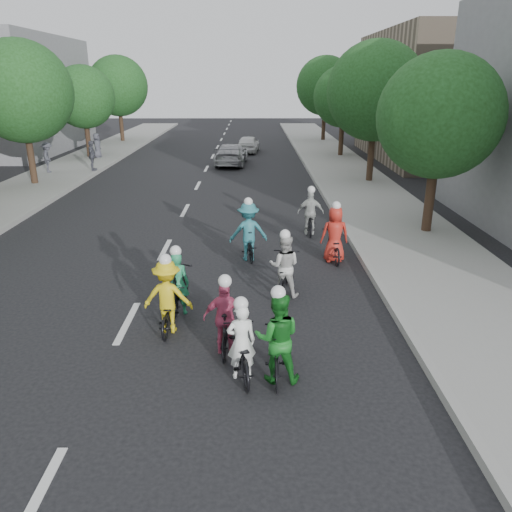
{
  "coord_description": "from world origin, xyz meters",
  "views": [
    {
      "loc": [
        2.8,
        -9.95,
        5.12
      ],
      "look_at": [
        2.87,
        1.59,
        1.0
      ],
      "focal_mm": 35.0,
      "sensor_mm": 36.0,
      "label": 1
    }
  ],
  "objects_px": {
    "cyclist_6": "(284,272)",
    "cyclist_3": "(226,323)",
    "cyclist_0": "(242,350)",
    "cyclist_2": "(168,302)",
    "follow_car_lead": "(231,154)",
    "spectator_0": "(48,157)",
    "cyclist_1": "(277,344)",
    "cyclist_4": "(334,240)",
    "follow_car_trail": "(248,144)",
    "spectator_2": "(97,145)",
    "cyclist_7": "(248,235)",
    "cyclist_5": "(178,288)",
    "cyclist_8": "(310,217)",
    "spectator_1": "(92,156)"
  },
  "relations": [
    {
      "from": "cyclist_0",
      "to": "cyclist_5",
      "type": "distance_m",
      "value": 3.03
    },
    {
      "from": "cyclist_3",
      "to": "cyclist_7",
      "type": "distance_m",
      "value": 5.36
    },
    {
      "from": "follow_car_lead",
      "to": "cyclist_3",
      "type": "bearing_deg",
      "value": 95.97
    },
    {
      "from": "cyclist_8",
      "to": "follow_car_lead",
      "type": "height_order",
      "value": "cyclist_8"
    },
    {
      "from": "cyclist_3",
      "to": "cyclist_4",
      "type": "xyz_separation_m",
      "value": [
        2.92,
        5.21,
        0.03
      ]
    },
    {
      "from": "cyclist_0",
      "to": "cyclist_1",
      "type": "height_order",
      "value": "cyclist_1"
    },
    {
      "from": "follow_car_lead",
      "to": "cyclist_6",
      "type": "bearing_deg",
      "value": 99.98
    },
    {
      "from": "cyclist_6",
      "to": "cyclist_1",
      "type": "bearing_deg",
      "value": 94.8
    },
    {
      "from": "cyclist_2",
      "to": "follow_car_trail",
      "type": "distance_m",
      "value": 27.36
    },
    {
      "from": "cyclist_7",
      "to": "spectator_0",
      "type": "bearing_deg",
      "value": -60.61
    },
    {
      "from": "cyclist_1",
      "to": "cyclist_0",
      "type": "bearing_deg",
      "value": -7.17
    },
    {
      "from": "cyclist_0",
      "to": "cyclist_3",
      "type": "bearing_deg",
      "value": -77.9
    },
    {
      "from": "cyclist_3",
      "to": "spectator_2",
      "type": "relative_size",
      "value": 1.05
    },
    {
      "from": "follow_car_trail",
      "to": "spectator_0",
      "type": "xyz_separation_m",
      "value": [
        -11.05,
        -9.0,
        0.37
      ]
    },
    {
      "from": "spectator_1",
      "to": "follow_car_lead",
      "type": "bearing_deg",
      "value": -81.85
    },
    {
      "from": "cyclist_5",
      "to": "cyclist_2",
      "type": "bearing_deg",
      "value": 90.76
    },
    {
      "from": "cyclist_1",
      "to": "cyclist_4",
      "type": "relative_size",
      "value": 1.01
    },
    {
      "from": "cyclist_4",
      "to": "cyclist_0",
      "type": "bearing_deg",
      "value": 64.29
    },
    {
      "from": "cyclist_0",
      "to": "spectator_2",
      "type": "bearing_deg",
      "value": -77.15
    },
    {
      "from": "follow_car_trail",
      "to": "spectator_1",
      "type": "distance_m",
      "value": 12.2
    },
    {
      "from": "cyclist_6",
      "to": "cyclist_8",
      "type": "height_order",
      "value": "cyclist_6"
    },
    {
      "from": "cyclist_4",
      "to": "spectator_1",
      "type": "relative_size",
      "value": 1.08
    },
    {
      "from": "cyclist_3",
      "to": "cyclist_5",
      "type": "distance_m",
      "value": 2.14
    },
    {
      "from": "cyclist_0",
      "to": "cyclist_7",
      "type": "relative_size",
      "value": 0.89
    },
    {
      "from": "cyclist_1",
      "to": "follow_car_trail",
      "type": "bearing_deg",
      "value": -85.6
    },
    {
      "from": "cyclist_5",
      "to": "cyclist_6",
      "type": "height_order",
      "value": "cyclist_6"
    },
    {
      "from": "cyclist_6",
      "to": "cyclist_7",
      "type": "bearing_deg",
      "value": -60.66
    },
    {
      "from": "cyclist_3",
      "to": "cyclist_7",
      "type": "height_order",
      "value": "cyclist_7"
    },
    {
      "from": "cyclist_2",
      "to": "cyclist_8",
      "type": "height_order",
      "value": "cyclist_2"
    },
    {
      "from": "spectator_2",
      "to": "cyclist_3",
      "type": "bearing_deg",
      "value": -155.79
    },
    {
      "from": "cyclist_0",
      "to": "cyclist_3",
      "type": "height_order",
      "value": "cyclist_3"
    },
    {
      "from": "cyclist_2",
      "to": "cyclist_0",
      "type": "bearing_deg",
      "value": 135.76
    },
    {
      "from": "follow_car_trail",
      "to": "cyclist_5",
      "type": "bearing_deg",
      "value": 92.89
    },
    {
      "from": "cyclist_7",
      "to": "spectator_0",
      "type": "distance_m",
      "value": 17.86
    },
    {
      "from": "cyclist_0",
      "to": "follow_car_trail",
      "type": "distance_m",
      "value": 29.05
    },
    {
      "from": "cyclist_8",
      "to": "spectator_1",
      "type": "height_order",
      "value": "spectator_1"
    },
    {
      "from": "cyclist_1",
      "to": "cyclist_6",
      "type": "distance_m",
      "value": 3.73
    },
    {
      "from": "cyclist_3",
      "to": "cyclist_6",
      "type": "relative_size",
      "value": 0.84
    },
    {
      "from": "cyclist_4",
      "to": "spectator_1",
      "type": "xyz_separation_m",
      "value": [
        -11.49,
        14.51,
        0.36
      ]
    },
    {
      "from": "cyclist_6",
      "to": "spectator_1",
      "type": "height_order",
      "value": "spectator_1"
    },
    {
      "from": "cyclist_6",
      "to": "cyclist_3",
      "type": "bearing_deg",
      "value": 74.83
    },
    {
      "from": "cyclist_4",
      "to": "spectator_2",
      "type": "distance_m",
      "value": 23.31
    },
    {
      "from": "follow_car_lead",
      "to": "spectator_0",
      "type": "bearing_deg",
      "value": 22.74
    },
    {
      "from": "follow_car_lead",
      "to": "spectator_2",
      "type": "height_order",
      "value": "spectator_2"
    },
    {
      "from": "cyclist_0",
      "to": "cyclist_2",
      "type": "relative_size",
      "value": 0.96
    },
    {
      "from": "cyclist_0",
      "to": "spectator_0",
      "type": "height_order",
      "value": "spectator_0"
    },
    {
      "from": "cyclist_0",
      "to": "cyclist_2",
      "type": "distance_m",
      "value": 2.35
    },
    {
      "from": "cyclist_4",
      "to": "cyclist_5",
      "type": "xyz_separation_m",
      "value": [
        -4.1,
        -3.43,
        -0.03
      ]
    },
    {
      "from": "cyclist_8",
      "to": "spectator_0",
      "type": "distance_m",
      "value": 17.49
    },
    {
      "from": "follow_car_lead",
      "to": "follow_car_trail",
      "type": "bearing_deg",
      "value": -96.23
    }
  ]
}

